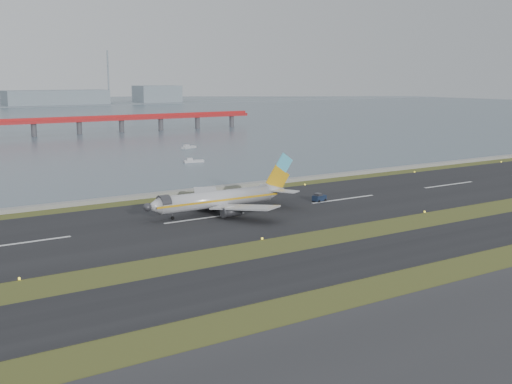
# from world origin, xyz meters

# --- Properties ---
(ground) EXTENTS (1000.00, 1000.00, 0.00)m
(ground) POSITION_xyz_m (0.00, 0.00, 0.00)
(ground) COLOR #344318
(ground) RESTS_ON ground
(taxiway_strip) EXTENTS (1000.00, 18.00, 0.10)m
(taxiway_strip) POSITION_xyz_m (0.00, -12.00, 0.05)
(taxiway_strip) COLOR black
(taxiway_strip) RESTS_ON ground
(runway_strip) EXTENTS (1000.00, 45.00, 0.10)m
(runway_strip) POSITION_xyz_m (0.00, 30.00, 0.05)
(runway_strip) COLOR black
(runway_strip) RESTS_ON ground
(seawall) EXTENTS (1000.00, 2.50, 1.00)m
(seawall) POSITION_xyz_m (0.00, 60.00, 0.50)
(seawall) COLOR gray
(seawall) RESTS_ON ground
(red_pier) EXTENTS (260.00, 5.00, 10.20)m
(red_pier) POSITION_xyz_m (20.00, 250.00, 7.28)
(red_pier) COLOR red
(red_pier) RESTS_ON ground
(airliner) EXTENTS (38.52, 32.89, 12.80)m
(airliner) POSITION_xyz_m (5.73, 32.45, 3.46)
(airliner) COLOR silver
(airliner) RESTS_ON ground
(pushback_tug) EXTENTS (3.74, 2.58, 2.21)m
(pushback_tug) POSITION_xyz_m (32.98, 31.10, 1.07)
(pushback_tug) COLOR #142037
(pushback_tug) RESTS_ON ground
(workboat_near) EXTENTS (7.58, 3.89, 1.76)m
(workboat_near) POSITION_xyz_m (41.45, 114.42, 0.56)
(workboat_near) COLOR silver
(workboat_near) RESTS_ON ground
(workboat_far) EXTENTS (7.97, 5.32, 1.86)m
(workboat_far) POSITION_xyz_m (61.29, 156.27, 0.59)
(workboat_far) COLOR silver
(workboat_far) RESTS_ON ground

